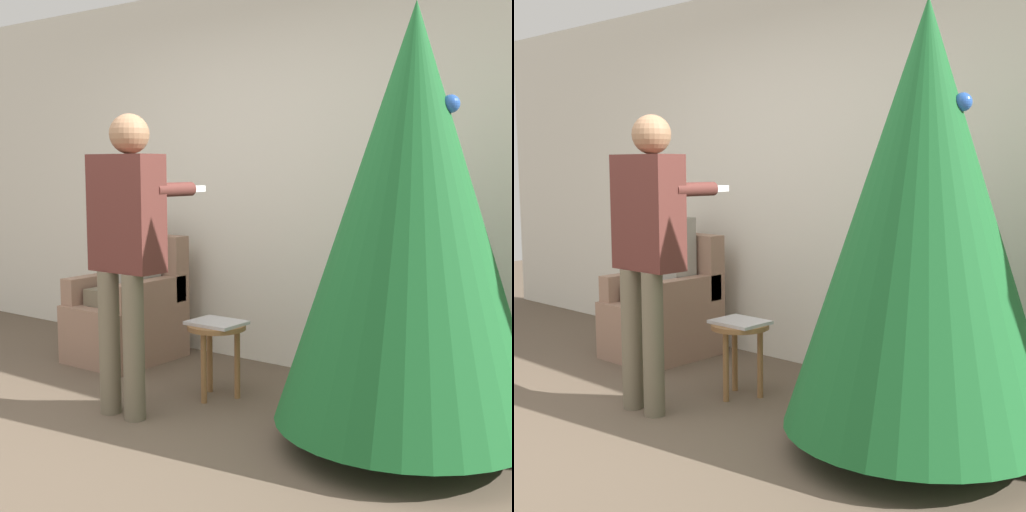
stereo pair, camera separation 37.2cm
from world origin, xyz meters
TOP-DOWN VIEW (x-y plane):
  - ground_plane at (0.00, 0.00)m, footprint 14.00×14.00m
  - wall_back at (0.00, 2.23)m, footprint 8.00×0.06m
  - christmas_tree at (1.29, 1.34)m, footprint 1.34×1.34m
  - armchair at (-1.07, 1.72)m, footprint 0.62×0.73m
  - person_seated at (-1.07, 1.69)m, footprint 0.36×0.46m
  - person_standing at (-0.20, 0.86)m, footprint 0.45×0.57m
  - side_stool at (0.03, 1.38)m, footprint 0.36×0.36m
  - laptop at (0.03, 1.38)m, footprint 0.32×0.25m

SIDE VIEW (x-z plane):
  - ground_plane at x=0.00m, z-range 0.00..0.00m
  - armchair at x=-1.07m, z-range -0.13..0.77m
  - side_stool at x=0.03m, z-range 0.15..0.60m
  - laptop at x=0.03m, z-range 0.46..0.48m
  - person_seated at x=-1.07m, z-range 0.06..1.30m
  - person_standing at x=-0.20m, z-range 0.17..1.88m
  - christmas_tree at x=1.29m, z-range 0.07..2.26m
  - wall_back at x=0.00m, z-range 0.00..2.70m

